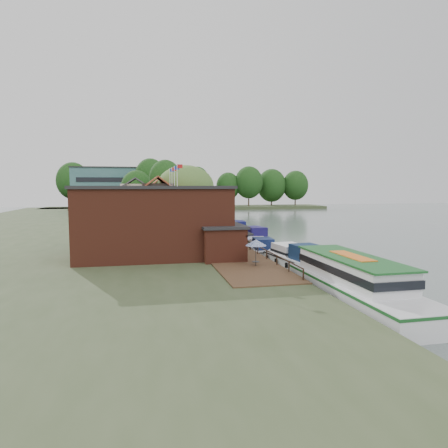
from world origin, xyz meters
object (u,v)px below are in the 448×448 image
cruiser_1 (260,245)px  umbrella_4 (225,236)px  hotel_block (122,190)px  swan (333,280)px  cottage_c (159,202)px  cottage_b (136,205)px  umbrella_2 (228,242)px  cottage_a (157,208)px  pub (174,221)px  tour_boat (357,280)px  cruiser_2 (248,235)px  cruiser_3 (234,228)px  cruiser_0 (297,255)px  umbrella_0 (256,253)px  umbrella_1 (239,245)px  umbrella_5 (220,233)px  umbrella_3 (233,238)px  umbrella_6 (214,230)px  willow (186,199)px

cruiser_1 → umbrella_4: bearing=169.0°
hotel_block → swan: 83.82m
cottage_c → cottage_b: bearing=-114.0°
cottage_c → umbrella_2: (5.79, -33.47, -2.96)m
hotel_block → cottage_a: size_ratio=2.95×
umbrella_2 → pub: bearing=-174.8°
tour_boat → umbrella_4: bearing=102.0°
cruiser_2 → cruiser_3: size_ratio=1.00×
pub → cruiser_3: bearing=63.2°
cottage_b → cruiser_0: size_ratio=0.89×
hotel_block → cruiser_1: hotel_block is taller
hotel_block → tour_boat: hotel_block is taller
cottage_b → umbrella_0: (10.73, -31.93, -2.96)m
cruiser_2 → cruiser_3: bearing=77.1°
umbrella_1 → tour_boat: umbrella_1 is taller
umbrella_5 → umbrella_2: bearing=-95.4°
umbrella_4 → hotel_block: bearing=102.6°
umbrella_1 → cruiser_3: 26.32m
hotel_block → cruiser_0: size_ratio=2.37×
pub → swan: bearing=-37.9°
hotel_block → cruiser_3: 51.71m
umbrella_3 → tour_boat: 20.00m
swan → cottage_c: bearing=106.2°
cottage_c → umbrella_4: size_ratio=3.58×
cottage_c → umbrella_6: (6.48, -21.49, -2.96)m
umbrella_1 → umbrella_5: bearing=89.3°
cottage_a → umbrella_1: 18.84m
cottage_a → umbrella_3: 14.33m
umbrella_1 → umbrella_3: size_ratio=1.01×
umbrella_0 → cottage_c: bearing=99.3°
umbrella_4 → umbrella_6: 6.68m
umbrella_1 → umbrella_4: bearing=88.9°
cruiser_1 → umbrella_6: bearing=123.0°
cottage_a → pub: bearing=-86.2°
umbrella_6 → swan: 23.38m
cottage_b → cruiser_1: (14.66, -20.33, -4.13)m
umbrella_5 → willow: bearing=105.3°
pub → umbrella_5: 11.23m
umbrella_3 → cruiser_3: size_ratio=0.22×
willow → pub: bearing=-99.9°
hotel_block → umbrella_0: 79.46m
umbrella_1 → umbrella_3: 5.64m
cruiser_1 → swan: cruiser_1 is taller
cottage_c → umbrella_0: cottage_c is taller
willow → cruiser_2: size_ratio=0.96×
umbrella_3 → cruiser_0: 8.89m
willow → cottage_a: bearing=-132.0°
pub → cottage_a: size_ratio=2.33×
umbrella_4 → umbrella_6: size_ratio=1.00×
pub → cottage_a: bearing=93.8°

